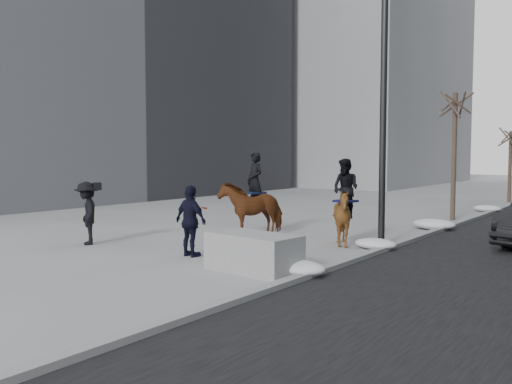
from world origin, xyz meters
The scene contains 12 objects.
ground centered at (0.00, 0.00, 0.00)m, with size 120.00×120.00×0.00m, color gray.
curb centered at (3.00, 10.00, 0.06)m, with size 0.25×90.00×0.12m, color gray.
building_left centered at (-19.00, 10.00, 10.00)m, with size 12.00×26.00×20.00m, color #595960.
planter centered at (1.74, -1.22, 0.41)m, with size 2.04×1.02×0.81m, color #959597.
tree_near centered at (2.40, 10.52, 2.67)m, with size 1.20×1.20×5.34m, color #3B2D23, non-canonical shape.
tree_far centered at (2.40, 20.17, 2.06)m, with size 1.20×1.20×4.12m, color #3A2F22, non-canonical shape.
mounted_left centered at (-1.34, 2.81, 0.96)m, with size 1.49×2.18×2.58m.
mounted_right centered at (1.80, 2.77, 0.96)m, with size 1.51×1.63×2.39m.
feeder centered at (-0.50, -0.80, 0.88)m, with size 1.07×0.91×1.75m.
camera_crew centered at (-4.05, -1.22, 0.89)m, with size 1.31×1.16×1.75m.
lamppost centered at (2.60, 3.59, 4.99)m, with size 0.25×1.64×9.09m.
snow_piles centered at (2.70, 6.02, 0.16)m, with size 1.41×16.19×0.36m.
Camera 1 is at (8.64, -10.39, 2.51)m, focal length 38.00 mm.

